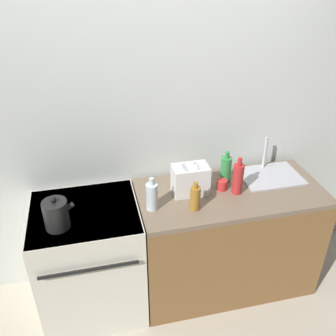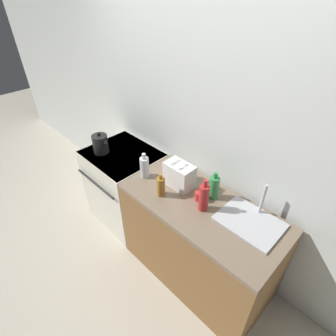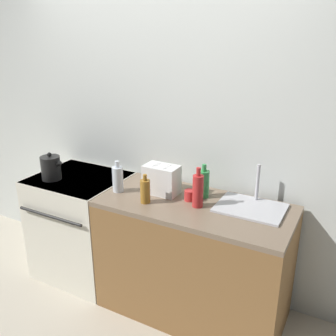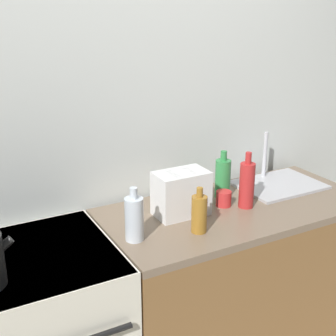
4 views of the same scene
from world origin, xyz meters
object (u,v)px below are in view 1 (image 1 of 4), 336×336
object	(u,v)px
stove	(90,259)
bottle_amber	(195,198)
bottle_red	(238,178)
kettle	(56,214)
toaster	(190,180)
bottle_clear	(152,196)
cup_red	(222,185)
bottle_green	(226,169)

from	to	relation	value
stove	bottle_amber	world-z (taller)	bottle_amber
stove	bottle_red	bearing A→B (deg)	-1.37
kettle	bottle_amber	world-z (taller)	kettle
toaster	stove	bearing A→B (deg)	-176.03
kettle	bottle_red	bearing A→B (deg)	4.72
bottle_clear	kettle	bearing A→B (deg)	-174.90
kettle	bottle_red	size ratio (longest dim) A/B	0.80
bottle_clear	bottle_red	bearing A→B (deg)	4.35
bottle_amber	kettle	bearing A→B (deg)	179.16
kettle	bottle_amber	distance (m)	0.91
bottle_amber	cup_red	distance (m)	0.32
bottle_red	bottle_green	world-z (taller)	bottle_red
kettle	bottle_clear	xyz separation A→B (m)	(0.62, 0.06, 0.00)
kettle	bottle_green	distance (m)	1.26
cup_red	stove	bearing A→B (deg)	-177.87
bottle_green	stove	bearing A→B (deg)	-172.56
stove	kettle	bearing A→B (deg)	-141.11
cup_red	bottle_clear	bearing A→B (deg)	-168.39
kettle	cup_red	world-z (taller)	kettle
bottle_clear	bottle_amber	bearing A→B (deg)	-13.63
toaster	bottle_amber	world-z (taller)	toaster
bottle_clear	cup_red	distance (m)	0.56
bottle_clear	cup_red	bearing A→B (deg)	11.61
kettle	bottle_clear	world-z (taller)	bottle_clear
cup_red	toaster	bearing A→B (deg)	176.21
bottle_red	bottle_clear	size ratio (longest dim) A/B	1.18
stove	cup_red	size ratio (longest dim) A/B	11.82
toaster	bottle_amber	size ratio (longest dim) A/B	1.20
bottle_green	bottle_amber	distance (m)	0.43
stove	toaster	world-z (taller)	toaster
stove	kettle	distance (m)	0.58
bottle_red	bottle_green	xyz separation A→B (m)	(-0.03, 0.17, -0.01)
toaster	cup_red	distance (m)	0.25
bottle_green	cup_red	xyz separation A→B (m)	(-0.06, -0.10, -0.07)
bottle_amber	stove	bearing A→B (deg)	169.10
bottle_red	cup_red	bearing A→B (deg)	144.96
stove	kettle	size ratio (longest dim) A/B	4.01
toaster	bottle_green	bearing A→B (deg)	15.95
cup_red	bottle_amber	bearing A→B (deg)	-145.28
bottle_amber	cup_red	bearing A→B (deg)	34.72
kettle	bottle_green	xyz separation A→B (m)	(1.23, 0.27, 0.01)
stove	kettle	xyz separation A→B (m)	(-0.16, -0.13, 0.54)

